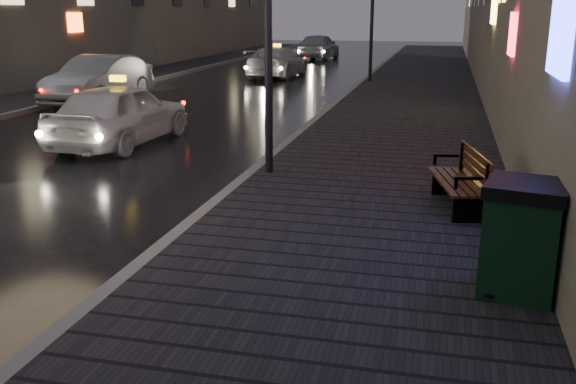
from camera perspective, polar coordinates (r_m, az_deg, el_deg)
name	(u,v)px	position (r m, az deg, el deg)	size (l,w,h in m)	color
sidewalk	(418,87)	(26.31, 11.51, 9.15)	(4.60, 58.00, 0.15)	black
curb	(358,85)	(26.51, 6.26, 9.42)	(0.20, 58.00, 0.15)	slate
sidewalk_far	(128,79)	(29.60, -14.00, 9.73)	(2.40, 58.00, 0.15)	black
curb_far	(156,80)	(29.03, -11.69, 9.76)	(0.20, 58.00, 0.15)	slate
bench	(463,180)	(9.99, 15.31, 1.07)	(0.95, 1.80, 0.88)	black
trash_bin	(522,237)	(7.13, 20.12, -3.81)	(0.95, 0.95, 1.21)	black
taxi_near	(120,113)	(15.42, -14.69, 6.77)	(1.73, 4.29, 1.46)	white
car_left_mid	(99,80)	(22.59, -16.44, 9.56)	(1.66, 4.76, 1.57)	gray
taxi_mid	(277,62)	(30.25, -0.96, 11.48)	(1.93, 4.75, 1.38)	silver
car_far	(319,46)	(41.23, 2.74, 12.81)	(1.87, 4.65, 1.59)	#97989F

